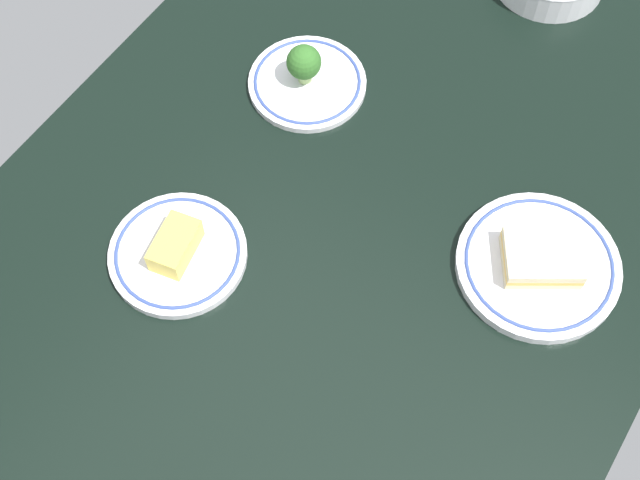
% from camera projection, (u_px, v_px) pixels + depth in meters
% --- Properties ---
extents(dining_table, '(1.51, 0.90, 0.04)m').
position_uv_depth(dining_table, '(320.00, 254.00, 1.18)').
color(dining_table, black).
rests_on(dining_table, ground).
extents(plate_cheese, '(0.18, 0.18, 0.05)m').
position_uv_depth(plate_cheese, '(177.00, 252.00, 1.14)').
color(plate_cheese, silver).
rests_on(plate_cheese, dining_table).
extents(plate_sandwich, '(0.22, 0.22, 0.05)m').
position_uv_depth(plate_sandwich, '(539.00, 264.00, 1.13)').
color(plate_sandwich, silver).
rests_on(plate_sandwich, dining_table).
extents(plate_broccoli, '(0.18, 0.18, 0.08)m').
position_uv_depth(plate_broccoli, '(307.00, 77.00, 1.27)').
color(plate_broccoli, silver).
rests_on(plate_broccoli, dining_table).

